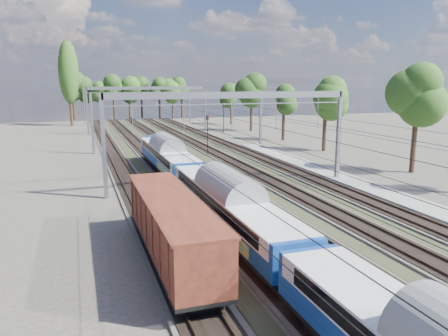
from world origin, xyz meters
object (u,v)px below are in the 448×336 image
object	(u,v)px
signal_near	(208,130)
signal_far	(224,114)
freight_boxcar	(171,225)
emu_train	(231,200)
worker	(132,121)

from	to	relation	value
signal_near	signal_far	world-z (taller)	signal_far
freight_boxcar	signal_far	bearing A→B (deg)	68.64
emu_train	signal_far	bearing A→B (deg)	71.76
worker	signal_far	xyz separation A→B (m)	(14.78, -22.85, 2.85)
worker	emu_train	bearing A→B (deg)	179.51
freight_boxcar	emu_train	bearing A→B (deg)	33.12
freight_boxcar	signal_far	world-z (taller)	signal_far
signal_near	signal_far	bearing A→B (deg)	91.31
freight_boxcar	signal_near	size ratio (longest dim) A/B	2.48
emu_train	freight_boxcar	bearing A→B (deg)	-146.88
freight_boxcar	signal_far	distance (m)	61.69
freight_boxcar	signal_near	xyz separation A→B (m)	(12.15, 33.76, 1.35)
signal_far	worker	bearing A→B (deg)	139.21
emu_train	worker	xyz separation A→B (m)	(3.18, 77.35, -1.52)
emu_train	freight_boxcar	distance (m)	5.38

